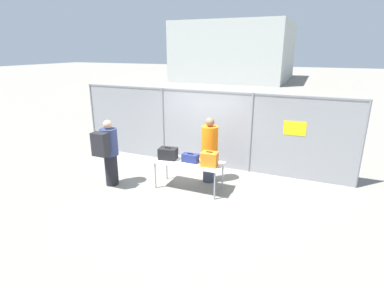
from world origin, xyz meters
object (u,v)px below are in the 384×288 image
at_px(traveler_hooded, 108,151).
at_px(inspection_table, 189,164).
at_px(suitcase_navy, 190,158).
at_px(utility_trailer, 246,140).
at_px(suitcase_orange, 209,159).
at_px(security_worker_near, 209,149).
at_px(suitcase_black, 168,154).

bearing_deg(traveler_hooded, inspection_table, 26.60).
relative_size(suitcase_navy, utility_trailer, 0.13).
bearing_deg(suitcase_orange, inspection_table, 174.65).
bearing_deg(utility_trailer, suitcase_navy, -99.17).
relative_size(inspection_table, security_worker_near, 0.97).
height_order(suitcase_black, suitcase_navy, suitcase_black).
bearing_deg(suitcase_orange, utility_trailer, 89.18).
height_order(suitcase_navy, traveler_hooded, traveler_hooded).
bearing_deg(utility_trailer, suitcase_black, -108.28).
relative_size(security_worker_near, utility_trailer, 0.56).
height_order(suitcase_navy, utility_trailer, suitcase_navy).
bearing_deg(security_worker_near, suitcase_navy, 77.83).
bearing_deg(utility_trailer, suitcase_orange, -90.82).
distance_m(security_worker_near, utility_trailer, 3.18).
xyz_separation_m(suitcase_orange, traveler_hooded, (-2.64, -0.59, 0.06)).
xyz_separation_m(suitcase_navy, suitcase_orange, (0.55, -0.07, 0.07)).
distance_m(inspection_table, security_worker_near, 0.77).
relative_size(traveler_hooded, security_worker_near, 0.99).
relative_size(suitcase_black, suitcase_orange, 1.23).
distance_m(suitcase_navy, traveler_hooded, 2.19).
bearing_deg(suitcase_orange, traveler_hooded, -167.31).
distance_m(suitcase_navy, utility_trailer, 3.83).
bearing_deg(utility_trailer, traveler_hooded, -121.36).
relative_size(suitcase_orange, utility_trailer, 0.13).
distance_m(suitcase_orange, traveler_hooded, 2.70).
distance_m(traveler_hooded, utility_trailer, 5.21).
relative_size(suitcase_black, security_worker_near, 0.28).
bearing_deg(inspection_table, suitcase_black, -179.65).
bearing_deg(suitcase_black, traveler_hooded, -155.96).
relative_size(inspection_table, suitcase_black, 3.43).
distance_m(inspection_table, suitcase_orange, 0.64).
bearing_deg(traveler_hooded, utility_trailer, 67.66).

